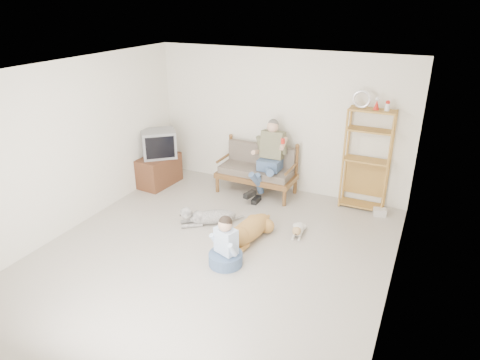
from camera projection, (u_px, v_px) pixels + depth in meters
The scene contains 17 objects.
floor at pixel (212, 255), 6.40m from camera, with size 5.50×5.50×0.00m, color #B8AFA1.
ceiling at pixel (207, 71), 5.33m from camera, with size 5.50×5.50×0.00m, color white.
wall_back at pixel (279, 122), 8.15m from camera, with size 5.00×5.00×0.00m, color silver.
wall_front at pixel (51, 284), 3.58m from camera, with size 5.00×5.00×0.00m, color silver.
wall_left at pixel (73, 146), 6.84m from camera, with size 5.50×5.50×0.00m, color silver.
wall_right at pixel (401, 206), 4.89m from camera, with size 5.50×5.50×0.00m, color silver.
loveseat at pixel (258, 168), 8.29m from camera, with size 1.51×0.72×0.95m.
man at pixel (266, 164), 7.95m from camera, with size 0.57×0.81×1.31m.
etagere at pixel (367, 159), 7.48m from camera, with size 0.81×0.35×2.13m.
book_stack at pixel (380, 212), 7.51m from camera, with size 0.21×0.15×0.13m, color silver.
tv_stand at pixel (159, 170), 8.68m from camera, with size 0.57×0.94×0.60m.
crt_tv at pixel (159, 144), 8.46m from camera, with size 0.83×0.81×0.54m.
wall_outlet at pixel (222, 163), 9.04m from camera, with size 0.12×0.02×0.08m, color silver.
golden_retriever at pixel (246, 232), 6.66m from camera, with size 0.52×1.51×0.46m.
shaggy_dog at pixel (207, 216), 7.21m from camera, with size 0.94×0.77×0.34m.
terrier at pixel (298, 230), 6.89m from camera, with size 0.23×0.59×0.22m.
child at pixel (226, 247), 6.07m from camera, with size 0.49×0.49×0.78m.
Camera 1 is at (2.68, -4.74, 3.57)m, focal length 32.00 mm.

